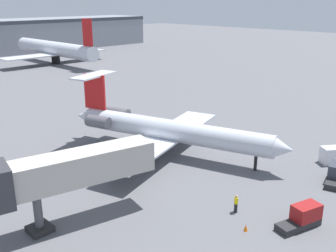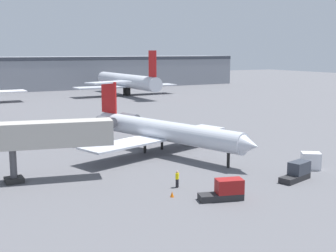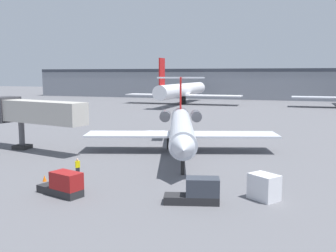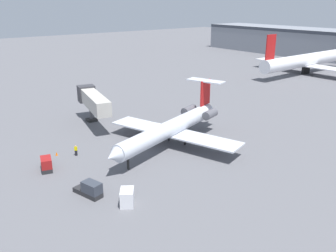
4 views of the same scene
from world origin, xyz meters
name	(u,v)px [view 4 (image 4 of 4)]	position (x,y,z in m)	size (l,w,h in m)	color
ground_plane	(163,138)	(0.00, 0.00, -0.05)	(400.00, 400.00, 0.10)	#5B5B60
regional_jet	(173,127)	(3.59, -0.63, 3.10)	(23.34, 28.11, 8.89)	silver
jet_bridge	(93,100)	(-13.85, -6.01, 4.74)	(14.59, 6.01, 6.44)	#B7B2A8
ground_crew_marshaller	(76,150)	(-1.98, -15.09, 0.86)	(0.46, 0.47, 1.69)	black
baggage_tug_lead	(46,164)	(0.01, -20.38, 0.84)	(4.23, 2.50, 1.90)	#262628
baggage_tug_trailing	(90,190)	(10.28, -18.86, 0.84)	(4.23, 2.38, 1.90)	#262628
cargo_container_uld	(127,197)	(14.76, -16.43, 0.96)	(2.58, 2.45, 1.92)	silver
traffic_cone_near	(57,154)	(-3.88, -17.44, 0.28)	(0.36, 0.36, 0.55)	orange
parked_airliner_west_end	(307,60)	(-17.38, 70.91, 4.30)	(36.25, 43.14, 13.42)	white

